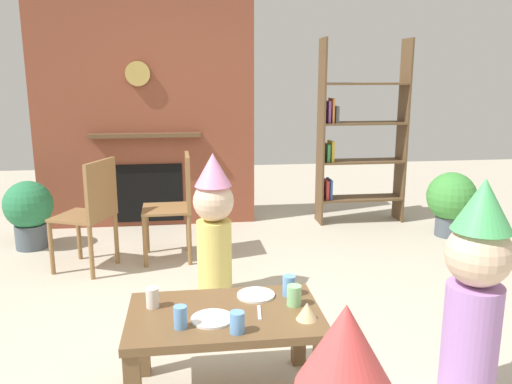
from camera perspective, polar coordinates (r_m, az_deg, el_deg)
The scene contains 19 objects.
ground_plane at distance 3.25m, azimuth -1.76°, elevation -15.78°, with size 12.00×12.00×0.00m, color #BCB29E.
brick_fireplace_feature at distance 5.46m, azimuth -11.98°, elevation 8.76°, with size 2.20×0.28×2.40m.
bookshelf at distance 5.56m, azimuth 10.93°, elevation 5.72°, with size 0.90×0.28×1.90m.
coffee_table at distance 2.60m, azimuth -3.41°, elevation -14.56°, with size 0.92×0.57×0.44m.
paper_cup_near_left at distance 2.36m, azimuth -2.08°, elevation -14.03°, with size 0.07×0.07×0.10m, color #669EE0.
paper_cup_near_right at distance 2.61m, azimuth 4.18°, elevation -11.20°, with size 0.07×0.07×0.10m, color #8CD18C.
paper_cup_center at distance 2.63m, azimuth -11.24°, elevation -11.25°, with size 0.06×0.06×0.10m, color silver.
paper_cup_far_left at distance 2.72m, azimuth 3.63°, elevation -10.15°, with size 0.07×0.07×0.10m, color #669EE0.
paper_cup_far_right at distance 2.42m, azimuth -8.25°, elevation -13.35°, with size 0.06×0.06×0.10m, color #669EE0.
paper_plate_front at distance 2.49m, azimuth -4.80°, elevation -13.63°, with size 0.20×0.20×0.01m, color white.
paper_plate_rear at distance 2.72m, azimuth -0.01°, elevation -11.17°, with size 0.19×0.19×0.01m, color white.
birthday_cake_slice at distance 2.48m, azimuth 5.58°, elevation -12.80°, with size 0.10×0.10×0.08m, color #EAC68C.
table_fork at distance 2.55m, azimuth 0.37°, elevation -13.02°, with size 0.15×0.02×0.01m, color silver.
child_in_pink at distance 2.69m, azimuth 22.83°, elevation -9.50°, with size 0.30×0.30×1.10m.
child_by_the_chairs at distance 3.66m, azimuth -4.62°, elevation -3.27°, with size 0.28×0.28×1.03m.
dining_chair_left at distance 4.32m, azimuth -17.45°, elevation -1.75°, with size 0.53×0.53×0.90m.
dining_chair_middle at distance 4.44m, azimuth -8.58°, elevation -0.90°, with size 0.41×0.41×0.90m.
potted_plant_tall at distance 5.38m, azimuth 20.52°, elevation -0.82°, with size 0.47×0.47×0.63m.
potted_plant_short at distance 5.11m, azimuth -23.55°, elevation -1.84°, with size 0.43×0.43×0.62m.
Camera 1 is at (-0.28, -2.84, 1.56)m, focal length 36.67 mm.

